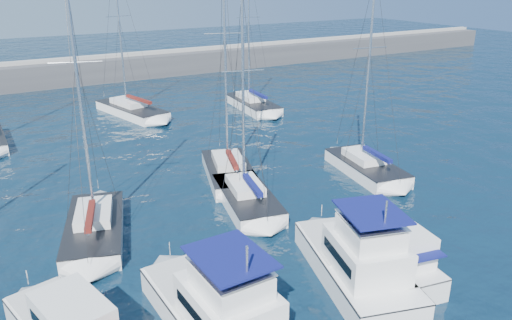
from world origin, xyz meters
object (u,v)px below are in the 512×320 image
sailboat_back_b (132,110)px  sailboat_back_c (252,104)px  sailboat_mid_c (247,198)px  motor_yacht_port_inner (221,314)px  motor_yacht_stbd_outer (396,260)px  sailboat_mid_b (95,228)px  sailboat_mid_d (229,171)px  sailboat_mid_e (366,167)px  motor_yacht_stbd_inner (359,263)px

sailboat_back_b → sailboat_back_c: sailboat_back_b is taller
sailboat_mid_c → sailboat_back_c: bearing=72.2°
motor_yacht_port_inner → sailboat_back_b: (7.25, 35.57, -0.61)m
motor_yacht_stbd_outer → sailboat_back_b: sailboat_back_b is taller
sailboat_mid_b → sailboat_mid_d: 11.16m
motor_yacht_port_inner → sailboat_mid_d: bearing=59.7°
sailboat_mid_b → sailboat_mid_e: (19.75, -0.59, -0.01)m
motor_yacht_stbd_inner → motor_yacht_port_inner: bearing=-163.1°
motor_yacht_stbd_outer → motor_yacht_stbd_inner: bearing=177.4°
sailboat_mid_b → sailboat_back_c: 29.81m
sailboat_mid_b → sailboat_mid_c: bearing=11.3°
motor_yacht_stbd_outer → sailboat_back_c: (10.18, 31.74, -0.42)m
motor_yacht_stbd_outer → sailboat_mid_e: size_ratio=0.41×
motor_yacht_stbd_outer → sailboat_back_b: size_ratio=0.37×
motor_yacht_stbd_inner → sailboat_mid_e: size_ratio=0.61×
motor_yacht_stbd_outer → sailboat_mid_c: sailboat_mid_c is taller
sailboat_mid_d → sailboat_back_c: 20.04m
sailboat_mid_c → sailboat_back_c: (12.54, 21.10, 0.00)m
sailboat_mid_d → sailboat_mid_c: bearing=-85.7°
sailboat_back_b → motor_yacht_stbd_inner: bearing=-103.5°
sailboat_mid_b → motor_yacht_stbd_outer: bearing=-27.7°
sailboat_mid_e → motor_yacht_port_inner: bearing=-138.7°
sailboat_back_b → sailboat_mid_c: bearing=-104.3°
motor_yacht_stbd_inner → sailboat_mid_b: bearing=147.7°
sailboat_mid_c → sailboat_back_b: sailboat_back_b is taller
sailboat_back_b → sailboat_back_c: (12.26, -4.22, 0.01)m
sailboat_mid_b → sailboat_back_b: sailboat_back_b is taller
motor_yacht_port_inner → motor_yacht_stbd_outer: bearing=-4.1°
motor_yacht_port_inner → sailboat_back_c: size_ratio=0.57×
sailboat_back_b → motor_yacht_port_inner: bearing=-115.2°
sailboat_mid_e → sailboat_back_c: 20.89m
sailboat_mid_d → sailboat_back_c: bearing=73.2°
motor_yacht_stbd_inner → sailboat_mid_e: bearing=62.8°
motor_yacht_port_inner → motor_yacht_stbd_inner: same height
sailboat_mid_b → sailboat_mid_d: (10.52, 3.72, 0.01)m
motor_yacht_port_inner → sailboat_mid_b: sailboat_mid_b is taller
sailboat_mid_b → sailboat_mid_e: bearing=15.1°
sailboat_mid_d → sailboat_mid_b: bearing=-142.6°
sailboat_mid_d → sailboat_mid_e: (9.23, -4.31, -0.02)m
sailboat_mid_c → sailboat_back_b: 25.32m
sailboat_mid_e → sailboat_mid_b: bearing=-171.8°
motor_yacht_port_inner → sailboat_mid_b: bearing=100.5°
sailboat_back_c → sailboat_mid_c: bearing=-115.4°
sailboat_mid_e → sailboat_back_c: size_ratio=0.95×
sailboat_mid_d → motor_yacht_stbd_outer: bearing=-67.4°
motor_yacht_stbd_inner → sailboat_mid_c: size_ratio=0.65×
motor_yacht_stbd_inner → sailboat_back_b: 35.51m
motor_yacht_port_inner → sailboat_back_b: 36.31m
motor_yacht_port_inner → sailboat_back_c: 36.93m
sailboat_mid_e → sailboat_back_b: (-10.07, 25.00, -0.01)m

